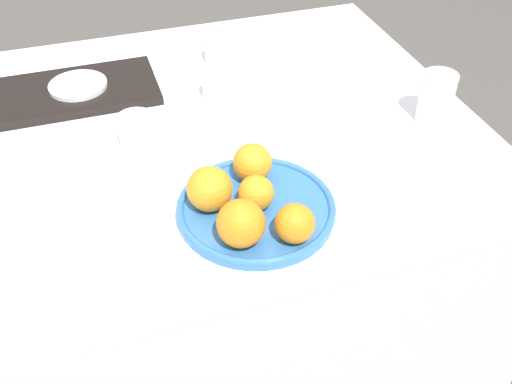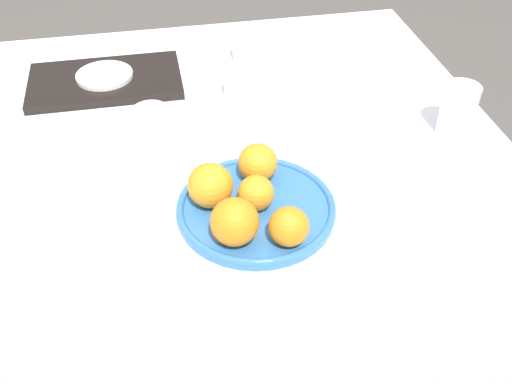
% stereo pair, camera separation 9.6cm
% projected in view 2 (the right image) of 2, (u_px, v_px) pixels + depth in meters
% --- Properties ---
extents(ground_plane, '(12.00, 12.00, 0.00)m').
position_uv_depth(ground_plane, '(200.00, 330.00, 1.76)').
color(ground_plane, '#4C4742').
extents(table, '(1.36, 1.01, 0.72)m').
position_uv_depth(table, '(192.00, 245.00, 1.53)').
color(table, white).
rests_on(table, ground_plane).
extents(fruit_platter, '(0.29, 0.29, 0.02)m').
position_uv_depth(fruit_platter, '(256.00, 208.00, 1.08)').
color(fruit_platter, '#336BAD').
rests_on(fruit_platter, table).
extents(orange_0, '(0.06, 0.06, 0.06)m').
position_uv_depth(orange_0, '(256.00, 193.00, 1.05)').
color(orange_0, orange).
rests_on(orange_0, fruit_platter).
extents(orange_1, '(0.08, 0.08, 0.08)m').
position_uv_depth(orange_1, '(235.00, 222.00, 0.98)').
color(orange_1, orange).
rests_on(orange_1, fruit_platter).
extents(orange_2, '(0.08, 0.08, 0.08)m').
position_uv_depth(orange_2, '(210.00, 185.00, 1.06)').
color(orange_2, orange).
rests_on(orange_2, fruit_platter).
extents(orange_3, '(0.07, 0.07, 0.07)m').
position_uv_depth(orange_3, '(258.00, 163.00, 1.11)').
color(orange_3, orange).
rests_on(orange_3, fruit_platter).
extents(orange_4, '(0.07, 0.07, 0.07)m').
position_uv_depth(orange_4, '(289.00, 227.00, 0.99)').
color(orange_4, orange).
rests_on(orange_4, fruit_platter).
extents(water_glass, '(0.07, 0.07, 0.11)m').
position_uv_depth(water_glass, '(458.00, 110.00, 1.25)').
color(water_glass, silver).
rests_on(water_glass, table).
extents(serving_tray, '(0.36, 0.21, 0.02)m').
position_uv_depth(serving_tray, '(105.00, 81.00, 1.43)').
color(serving_tray, black).
rests_on(serving_tray, table).
extents(side_plate, '(0.13, 0.13, 0.01)m').
position_uv_depth(side_plate, '(104.00, 75.00, 1.42)').
color(side_plate, silver).
rests_on(side_plate, serving_tray).
extents(cup_0, '(0.08, 0.08, 0.06)m').
position_uv_depth(cup_0, '(241.00, 84.00, 1.38)').
color(cup_0, white).
rests_on(cup_0, table).
extents(cup_1, '(0.07, 0.07, 0.06)m').
position_uv_depth(cup_1, '(141.00, 163.00, 1.15)').
color(cup_1, white).
rests_on(cup_1, table).
extents(cup_2, '(0.07, 0.07, 0.07)m').
position_uv_depth(cup_2, '(152.00, 125.00, 1.24)').
color(cup_2, white).
rests_on(cup_2, table).
extents(cup_3, '(0.08, 0.08, 0.07)m').
position_uv_depth(cup_3, '(249.00, 48.00, 1.51)').
color(cup_3, white).
rests_on(cup_3, table).
extents(napkin, '(0.14, 0.14, 0.01)m').
position_uv_depth(napkin, '(493.00, 213.00, 1.08)').
color(napkin, white).
rests_on(napkin, table).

